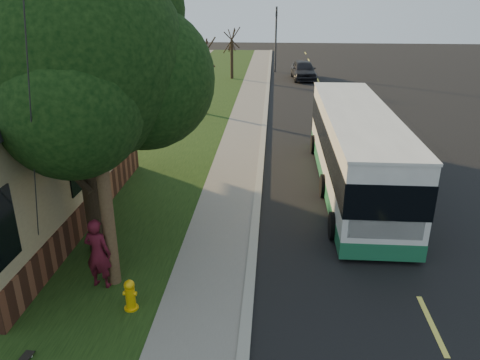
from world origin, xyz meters
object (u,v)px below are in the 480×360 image
fire_hydrant (130,295)px  skateboarder (98,253)px  bare_tree_near (204,78)px  transit_bus (355,148)px  utility_pole (93,97)px  distant_car (303,70)px  leafy_tree (80,60)px  bare_tree_far (232,54)px  traffic_signal (276,35)px

fire_hydrant → skateboarder: bearing=139.6°
bare_tree_near → transit_bus: (6.89, -10.42, -0.62)m
utility_pole → skateboarder: size_ratio=5.11×
fire_hydrant → transit_bus: size_ratio=0.07×
fire_hydrant → skateboarder: 1.38m
bare_tree_near → distant_car: 13.97m
leafy_tree → bare_tree_near: leafy_tree is taller
utility_pole → bare_tree_far: 29.13m
leafy_tree → traffic_signal: 31.76m
leafy_tree → bare_tree_far: bearing=87.5°
transit_bus → skateboarder: (-6.97, -6.75, -0.58)m
transit_bus → utility_pole: bearing=-135.5°
fire_hydrant → distant_car: (5.41, 30.38, 0.33)m
skateboarder → bare_tree_far: bearing=-81.3°
fire_hydrant → traffic_signal: (3.10, 34.00, 2.73)m
utility_pole → distant_car: bearing=78.2°
utility_pole → fire_hydrant: bearing=-54.6°
bare_tree_far → distant_car: (5.81, 0.38, -1.24)m
bare_tree_far → bare_tree_near: bearing=-92.4°
leafy_tree → distant_car: size_ratio=1.75×
utility_pole → distant_car: (6.12, 29.39, -3.87)m
fire_hydrant → leafy_tree: leafy_tree is taller
skateboarder → utility_pole: bearing=-138.8°
leafy_tree → transit_bus: (7.56, 4.93, -3.63)m
bare_tree_far → skateboarder: bare_tree_far is taller
leafy_tree → traffic_signal: (4.67, 31.35, -2.00)m
leafy_tree → skateboarder: 4.62m
fire_hydrant → bare_tree_near: size_ratio=0.17×
bare_tree_far → skateboarder: size_ratio=2.27×
fire_hydrant → traffic_signal: size_ratio=0.13×
traffic_signal → bare_tree_far: bearing=-131.2°
skateboarder → leafy_tree: bearing=-62.0°
bare_tree_far → transit_bus: size_ratio=0.38×
leafy_tree → transit_bus: size_ratio=0.73×
traffic_signal → transit_bus: (2.89, -26.42, -1.63)m
fire_hydrant → transit_bus: bearing=51.7°
utility_pole → leafy_tree: size_ratio=1.16×
leafy_tree → traffic_signal: size_ratio=1.42×
bare_tree_near → utility_pole: bearing=-89.3°
leafy_tree → transit_bus: leafy_tree is taller
bare_tree_far → transit_bus: 23.32m
bare_tree_far → utility_pole: bearing=-90.6°
distant_car → bare_tree_far: bearing=180.0°
transit_bus → skateboarder: bearing=-135.9°
fire_hydrant → bare_tree_far: bare_tree_far is taller
bare_tree_near → leafy_tree: bearing=-92.5°
traffic_signal → transit_bus: bearing=-83.8°
bare_tree_near → skateboarder: bearing=-90.2°
transit_bus → skateboarder: transit_bus is taller
fire_hydrant → distant_car: distant_car is taller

